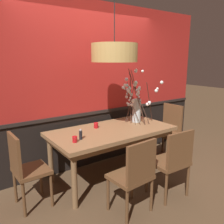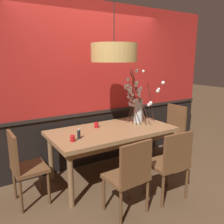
% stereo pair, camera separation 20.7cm
% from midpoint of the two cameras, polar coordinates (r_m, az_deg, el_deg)
% --- Properties ---
extents(ground_plane, '(24.00, 24.00, 0.00)m').
position_cam_midpoint_polar(ground_plane, '(3.78, 1.63, -15.37)').
color(ground_plane, brown).
extents(back_wall, '(4.90, 0.14, 2.67)m').
position_cam_midpoint_polar(back_wall, '(3.90, -3.46, 6.03)').
color(back_wall, black).
rests_on(back_wall, ground).
extents(dining_table, '(1.83, 0.94, 0.76)m').
position_cam_midpoint_polar(dining_table, '(3.51, 1.70, -5.56)').
color(dining_table, '#997047').
rests_on(dining_table, ground).
extents(chair_far_side_left, '(0.47, 0.43, 0.87)m').
position_cam_midpoint_polar(chair_far_side_left, '(4.15, -8.39, -5.31)').
color(chair_far_side_left, brown).
rests_on(chair_far_side_left, ground).
extents(chair_near_side_left, '(0.47, 0.42, 0.92)m').
position_cam_midpoint_polar(chair_near_side_left, '(2.75, 6.56, -14.74)').
color(chair_near_side_left, brown).
rests_on(chair_near_side_left, ground).
extents(chair_near_side_right, '(0.48, 0.44, 0.92)m').
position_cam_midpoint_polar(chair_near_side_right, '(3.13, 15.95, -11.48)').
color(chair_near_side_right, brown).
rests_on(chair_near_side_right, ground).
extents(chair_head_west_end, '(0.40, 0.43, 0.94)m').
position_cam_midpoint_polar(chair_head_west_end, '(3.08, -18.95, -11.99)').
color(chair_head_west_end, brown).
rests_on(chair_head_west_end, ground).
extents(chair_head_east_end, '(0.41, 0.46, 0.97)m').
position_cam_midpoint_polar(chair_head_east_end, '(4.39, 15.78, -4.09)').
color(chair_head_east_end, brown).
rests_on(chair_head_east_end, ground).
extents(chair_far_side_right, '(0.45, 0.43, 0.95)m').
position_cam_midpoint_polar(chair_far_side_right, '(4.41, -2.28, -3.66)').
color(chair_far_side_right, brown).
rests_on(chair_far_side_right, ground).
extents(vase_with_blossoms, '(0.55, 0.66, 0.88)m').
position_cam_midpoint_polar(vase_with_blossoms, '(3.79, 7.82, 1.46)').
color(vase_with_blossoms, silver).
rests_on(vase_with_blossoms, dining_table).
extents(candle_holder_nearer_center, '(0.07, 0.07, 0.08)m').
position_cam_midpoint_polar(candle_holder_nearer_center, '(2.99, -7.64, -6.42)').
color(candle_holder_nearer_center, red).
rests_on(candle_holder_nearer_center, dining_table).
extents(candle_holder_nearer_edge, '(0.07, 0.07, 0.08)m').
position_cam_midpoint_polar(candle_holder_nearer_edge, '(3.54, -2.16, -3.21)').
color(candle_holder_nearer_edge, red).
rests_on(candle_holder_nearer_edge, dining_table).
extents(condiment_bottle, '(0.04, 0.04, 0.14)m').
position_cam_midpoint_polar(condiment_bottle, '(3.07, -6.16, -5.37)').
color(condiment_bottle, black).
rests_on(condiment_bottle, dining_table).
extents(pendant_lamp, '(0.62, 0.62, 0.93)m').
position_cam_midpoint_polar(pendant_lamp, '(3.24, 2.38, 14.20)').
color(pendant_lamp, tan).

